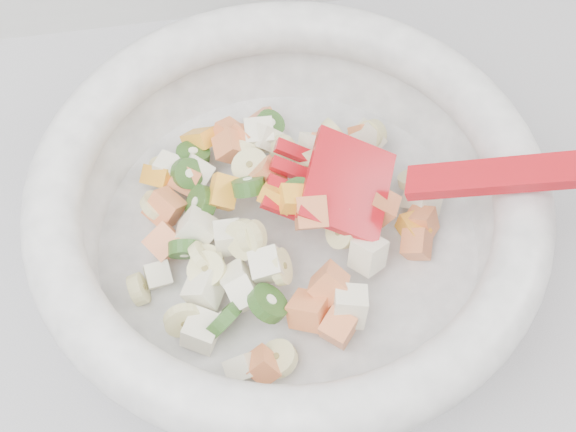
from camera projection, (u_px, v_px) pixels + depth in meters
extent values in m
cylinder|color=white|center=(288.00, 244.00, 0.59)|extent=(0.29, 0.29, 0.02)
torus|color=white|center=(288.00, 192.00, 0.54)|extent=(0.35, 0.35, 0.04)
cylinder|color=#FFFEAA|center=(309.00, 167.00, 0.58)|extent=(0.03, 0.03, 0.03)
cylinder|color=#FFFEAA|center=(183.00, 320.00, 0.53)|extent=(0.03, 0.02, 0.03)
cylinder|color=#FFFEAA|center=(139.00, 289.00, 0.55)|extent=(0.01, 0.03, 0.03)
cylinder|color=#FFFEAA|center=(416.00, 179.00, 0.60)|extent=(0.03, 0.03, 0.02)
cylinder|color=#FFFEAA|center=(252.00, 237.00, 0.54)|extent=(0.03, 0.03, 0.03)
cylinder|color=#FFFEAA|center=(202.00, 256.00, 0.55)|extent=(0.02, 0.03, 0.03)
cylinder|color=#FFFEAA|center=(207.00, 270.00, 0.54)|extent=(0.03, 0.03, 0.02)
cylinder|color=#FFFEAA|center=(342.00, 233.00, 0.55)|extent=(0.02, 0.03, 0.03)
cylinder|color=#FFFEAA|center=(207.00, 261.00, 0.55)|extent=(0.03, 0.03, 0.02)
cylinder|color=#FFFEAA|center=(244.00, 239.00, 0.54)|extent=(0.03, 0.03, 0.04)
cylinder|color=#FFFEAA|center=(162.00, 170.00, 0.61)|extent=(0.03, 0.03, 0.03)
cylinder|color=#FFFEAA|center=(281.00, 267.00, 0.54)|extent=(0.02, 0.04, 0.04)
cylinder|color=#FFFEAA|center=(246.00, 151.00, 0.61)|extent=(0.03, 0.03, 0.04)
cylinder|color=#FFFEAA|center=(334.00, 204.00, 0.56)|extent=(0.03, 0.03, 0.01)
cylinder|color=#FFFEAA|center=(278.00, 359.00, 0.52)|extent=(0.03, 0.03, 0.02)
cylinder|color=#FFFEAA|center=(372.00, 134.00, 0.62)|extent=(0.03, 0.03, 0.03)
cylinder|color=#FFFEAA|center=(234.00, 140.00, 0.62)|extent=(0.04, 0.02, 0.04)
cylinder|color=#FFFEAA|center=(334.00, 132.00, 0.63)|extent=(0.02, 0.03, 0.03)
cylinder|color=#FFFEAA|center=(283.00, 149.00, 0.60)|extent=(0.02, 0.03, 0.03)
cylinder|color=#FFFEAA|center=(251.00, 167.00, 0.58)|extent=(0.04, 0.04, 0.02)
cylinder|color=#FFFEAA|center=(157.00, 206.00, 0.58)|extent=(0.03, 0.03, 0.03)
cube|color=#FFA750|center=(325.00, 149.00, 0.59)|extent=(0.03, 0.03, 0.03)
cube|color=#FFA750|center=(243.00, 140.00, 0.61)|extent=(0.03, 0.03, 0.03)
cube|color=#FFA750|center=(264.00, 123.00, 0.63)|extent=(0.03, 0.03, 0.02)
cube|color=#FFA750|center=(417.00, 244.00, 0.57)|extent=(0.03, 0.03, 0.03)
cube|color=#FFA750|center=(363.00, 137.00, 0.62)|extent=(0.02, 0.03, 0.03)
cube|color=#FFA750|center=(184.00, 178.00, 0.60)|extent=(0.03, 0.03, 0.03)
cube|color=#FFA750|center=(164.00, 242.00, 0.56)|extent=(0.03, 0.03, 0.03)
cube|color=#FFA750|center=(309.00, 311.00, 0.53)|extent=(0.03, 0.04, 0.03)
cube|color=#FFA750|center=(230.00, 146.00, 0.60)|extent=(0.03, 0.02, 0.03)
cube|color=#FFA750|center=(381.00, 206.00, 0.57)|extent=(0.03, 0.03, 0.03)
cube|color=#FFA750|center=(335.00, 214.00, 0.56)|extent=(0.03, 0.03, 0.03)
cube|color=#FFA750|center=(421.00, 223.00, 0.58)|extent=(0.03, 0.03, 0.03)
cube|color=#FFA750|center=(311.00, 213.00, 0.54)|extent=(0.02, 0.03, 0.03)
cube|color=#FFA750|center=(329.00, 284.00, 0.53)|extent=(0.03, 0.03, 0.03)
cube|color=#FFA750|center=(267.00, 179.00, 0.57)|extent=(0.03, 0.03, 0.04)
cube|color=#FFA750|center=(165.00, 208.00, 0.58)|extent=(0.04, 0.03, 0.03)
cube|color=#FFA750|center=(338.00, 328.00, 0.53)|extent=(0.03, 0.03, 0.02)
cube|color=#FFA750|center=(263.00, 365.00, 0.52)|extent=(0.02, 0.03, 0.03)
cube|color=#FFA750|center=(325.00, 149.00, 0.60)|extent=(0.03, 0.03, 0.03)
cube|color=#FFA750|center=(229.00, 134.00, 0.61)|extent=(0.03, 0.03, 0.02)
cylinder|color=#449732|center=(268.00, 303.00, 0.53)|extent=(0.04, 0.04, 0.03)
cylinder|color=#449732|center=(201.00, 204.00, 0.57)|extent=(0.03, 0.04, 0.04)
cylinder|color=#449732|center=(187.00, 173.00, 0.59)|extent=(0.03, 0.03, 0.03)
cylinder|color=#449732|center=(298.00, 194.00, 0.55)|extent=(0.03, 0.02, 0.02)
cylinder|color=#449732|center=(193.00, 155.00, 0.61)|extent=(0.03, 0.03, 0.02)
cylinder|color=#449732|center=(249.00, 186.00, 0.56)|extent=(0.03, 0.03, 0.03)
cylinder|color=#449732|center=(223.00, 320.00, 0.53)|extent=(0.04, 0.03, 0.04)
cylinder|color=#449732|center=(367.00, 206.00, 0.57)|extent=(0.04, 0.02, 0.04)
cylinder|color=#449732|center=(269.00, 126.00, 0.62)|extent=(0.03, 0.03, 0.02)
cylinder|color=#449732|center=(184.00, 249.00, 0.55)|extent=(0.03, 0.02, 0.03)
cube|color=white|center=(228.00, 238.00, 0.55)|extent=(0.02, 0.02, 0.02)
cube|color=white|center=(259.00, 135.00, 0.61)|extent=(0.02, 0.03, 0.02)
cube|color=white|center=(243.00, 368.00, 0.52)|extent=(0.03, 0.02, 0.03)
cube|color=white|center=(168.00, 168.00, 0.60)|extent=(0.03, 0.02, 0.02)
cube|color=white|center=(158.00, 275.00, 0.56)|extent=(0.02, 0.02, 0.02)
cube|color=white|center=(350.00, 306.00, 0.53)|extent=(0.03, 0.03, 0.03)
cube|color=white|center=(267.00, 265.00, 0.54)|extent=(0.03, 0.02, 0.03)
cube|color=white|center=(197.00, 229.00, 0.56)|extent=(0.03, 0.03, 0.03)
cube|color=white|center=(422.00, 198.00, 0.59)|extent=(0.03, 0.03, 0.04)
cube|color=white|center=(196.00, 171.00, 0.60)|extent=(0.03, 0.03, 0.03)
cube|color=white|center=(264.00, 138.00, 0.61)|extent=(0.03, 0.03, 0.03)
cube|color=white|center=(202.00, 331.00, 0.53)|extent=(0.03, 0.03, 0.02)
cube|color=white|center=(238.00, 280.00, 0.54)|extent=(0.03, 0.03, 0.03)
cube|color=white|center=(315.00, 150.00, 0.60)|extent=(0.03, 0.03, 0.03)
cube|color=white|center=(366.00, 139.00, 0.62)|extent=(0.03, 0.03, 0.04)
cube|color=white|center=(368.00, 254.00, 0.55)|extent=(0.03, 0.03, 0.03)
cube|color=white|center=(245.00, 293.00, 0.54)|extent=(0.03, 0.03, 0.03)
cube|color=white|center=(204.00, 291.00, 0.54)|extent=(0.03, 0.03, 0.03)
cube|color=orange|center=(413.00, 228.00, 0.58)|extent=(0.02, 0.03, 0.02)
cube|color=orange|center=(295.00, 199.00, 0.54)|extent=(0.02, 0.02, 0.02)
cube|color=orange|center=(277.00, 198.00, 0.55)|extent=(0.03, 0.03, 0.02)
cube|color=orange|center=(223.00, 192.00, 0.57)|extent=(0.03, 0.03, 0.03)
cube|color=orange|center=(199.00, 139.00, 0.62)|extent=(0.03, 0.03, 0.03)
cube|color=orange|center=(158.00, 177.00, 0.60)|extent=(0.03, 0.03, 0.02)
cube|color=red|center=(348.00, 185.00, 0.56)|extent=(0.08, 0.09, 0.04)
cube|color=red|center=(295.00, 152.00, 0.58)|extent=(0.03, 0.02, 0.02)
cube|color=red|center=(291.00, 170.00, 0.57)|extent=(0.03, 0.02, 0.02)
cube|color=red|center=(287.00, 188.00, 0.56)|extent=(0.03, 0.02, 0.02)
cube|color=red|center=(283.00, 208.00, 0.55)|extent=(0.03, 0.02, 0.02)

